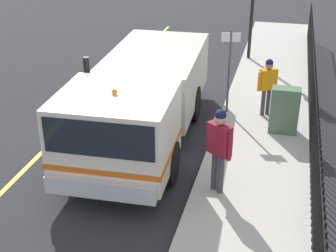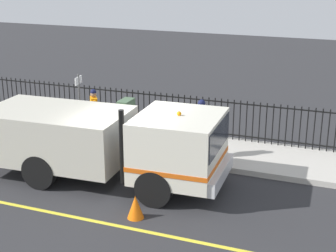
{
  "view_description": "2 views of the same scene",
  "coord_description": "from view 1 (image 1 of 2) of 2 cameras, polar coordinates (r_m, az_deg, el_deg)",
  "views": [
    {
      "loc": [
        3.24,
        -9.67,
        5.7
      ],
      "look_at": [
        0.77,
        -0.05,
        0.83
      ],
      "focal_mm": 51.1,
      "sensor_mm": 36.0,
      "label": 1
    },
    {
      "loc": [
        -11.58,
        -5.67,
        5.94
      ],
      "look_at": [
        1.7,
        -0.52,
        1.2
      ],
      "focal_mm": 54.1,
      "sensor_mm": 36.0,
      "label": 2
    }
  ],
  "objects": [
    {
      "name": "lane_marking",
      "position": [
        12.5,
        -13.53,
        -1.77
      ],
      "size": [
        0.12,
        23.74,
        0.01
      ],
      "primitive_type": "cube",
      "color": "yellow",
      "rests_on": "ground"
    },
    {
      "name": "street_sign",
      "position": [
        12.94,
        7.35,
        7.58
      ],
      "size": [
        0.5,
        0.1,
        2.33
      ],
      "color": "#4C4C4C",
      "rests_on": "sidewalk_slab"
    },
    {
      "name": "traffic_cone",
      "position": [
        11.35,
        -13.68,
        -3.14
      ],
      "size": [
        0.4,
        0.4,
        0.58
      ],
      "primitive_type": "cone",
      "color": "orange",
      "rests_on": "ground"
    },
    {
      "name": "sidewalk_slab",
      "position": [
        11.19,
        10.94,
        -4.52
      ],
      "size": [
        2.57,
        26.38,
        0.17
      ],
      "primitive_type": "cube",
      "color": "#B7B2A8",
      "rests_on": "ground"
    },
    {
      "name": "pedestrian_distant",
      "position": [
        13.1,
        11.8,
        5.25
      ],
      "size": [
        0.51,
        0.43,
        1.6
      ],
      "rotation": [
        0.0,
        0.0,
        3.76
      ],
      "color": "orange",
      "rests_on": "sidewalk_slab"
    },
    {
      "name": "ground_plane",
      "position": [
        11.68,
        -3.6,
        -3.12
      ],
      "size": [
        58.03,
        58.03,
        0.0
      ],
      "primitive_type": "plane",
      "color": "#2B2B2D",
      "rests_on": "ground"
    },
    {
      "name": "iron_fence",
      "position": [
        10.84,
        17.06,
        -1.59
      ],
      "size": [
        0.04,
        22.46,
        1.38
      ],
      "color": "black",
      "rests_on": "sidewalk_slab"
    },
    {
      "name": "work_truck",
      "position": [
        11.49,
        -3.39,
        3.28
      ],
      "size": [
        2.63,
        6.94,
        2.44
      ],
      "rotation": [
        0.0,
        0.0,
        3.19
      ],
      "color": "silver",
      "rests_on": "ground"
    },
    {
      "name": "worker_standing",
      "position": [
        9.43,
        6.12,
        -1.96
      ],
      "size": [
        0.55,
        0.49,
        1.82
      ],
      "rotation": [
        0.0,
        0.0,
        2.5
      ],
      "color": "maroon",
      "rests_on": "sidewalk_slab"
    },
    {
      "name": "utility_cabinet",
      "position": [
        12.35,
        13.72,
        1.82
      ],
      "size": [
        0.71,
        0.38,
        1.19
      ],
      "primitive_type": "cube",
      "color": "#4C6B4C",
      "rests_on": "sidewalk_slab"
    }
  ]
}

